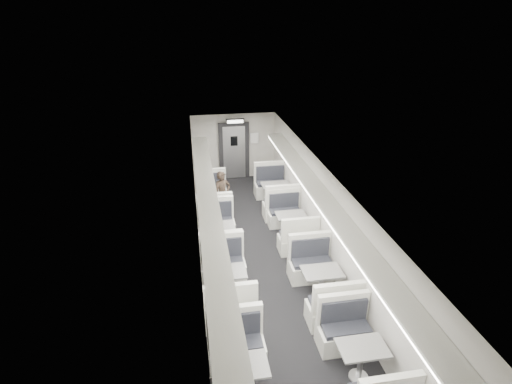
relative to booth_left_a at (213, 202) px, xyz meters
name	(u,v)px	position (x,y,z in m)	size (l,w,h in m)	color
room	(265,227)	(1.00, -3.23, 0.83)	(3.24, 12.24, 2.64)	black
booth_left_a	(213,202)	(0.00, 0.00, 0.00)	(1.01, 2.05, 1.10)	silver
booth_left_b	(219,238)	(0.00, -2.13, 0.00)	(1.01, 2.04, 1.09)	silver
booth_left_c	(226,285)	(0.00, -4.11, 0.00)	(1.02, 2.07, 1.11)	silver
booth_left_d	(242,381)	(0.00, -6.56, -0.01)	(0.99, 2.01, 1.08)	silver
booth_right_a	(276,195)	(2.00, 0.14, 0.02)	(1.06, 2.15, 1.15)	silver
booth_right_b	(291,225)	(2.00, -1.79, -0.01)	(0.97, 1.97, 1.06)	silver
booth_right_c	(321,284)	(2.00, -4.42, 0.00)	(1.00, 2.04, 1.09)	silver
booth_right_d	(361,362)	(2.00, -6.52, -0.01)	(0.97, 1.97, 1.05)	silver
passenger	(223,194)	(0.29, -0.23, 0.35)	(0.52, 0.34, 1.42)	black
window_a	(194,171)	(-0.49, 0.17, 0.98)	(0.02, 1.18, 0.84)	black
window_b	(197,203)	(-0.49, -2.03, 0.98)	(0.02, 1.18, 0.84)	black
window_c	(201,251)	(-0.49, -4.23, 0.98)	(0.02, 1.18, 0.84)	black
window_d	(208,331)	(-0.49, -6.43, 0.98)	(0.02, 1.18, 0.84)	black
luggage_rack_left	(210,209)	(-0.24, -3.53, 1.55)	(0.46, 10.40, 0.09)	silver
luggage_rack_right	(324,200)	(2.24, -3.53, 1.55)	(0.46, 10.40, 0.09)	silver
vestibule_door	(234,151)	(1.00, 2.70, 0.67)	(1.10, 0.13, 2.10)	black
exit_sign	(235,121)	(1.00, 2.22, 1.91)	(0.62, 0.12, 0.16)	black
wall_notice	(255,138)	(1.75, 2.69, 1.13)	(0.32, 0.02, 0.40)	silver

